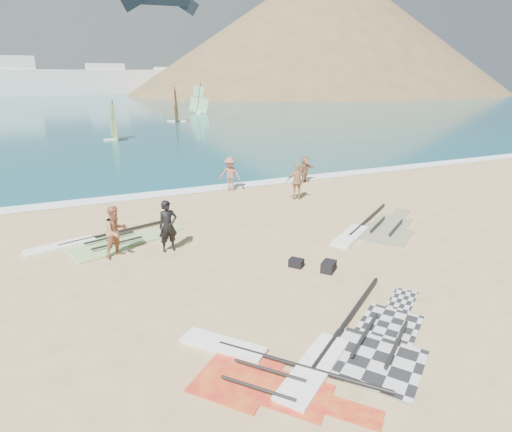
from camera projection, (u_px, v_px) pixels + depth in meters
name	position (u px, v px, depth m)	size (l,w,h in m)	color
ground	(312.00, 283.00, 13.19)	(300.00, 300.00, 0.00)	tan
sea	(80.00, 97.00, 127.44)	(300.00, 240.00, 0.06)	#0B4653
surf_line	(196.00, 191.00, 23.84)	(300.00, 1.20, 0.04)	white
far_town	(22.00, 81.00, 135.46)	(160.00, 8.00, 12.00)	white
headland_main	(325.00, 93.00, 159.01)	(143.00, 143.00, 45.00)	brown
headland_minor	(381.00, 91.00, 181.37)	(70.00, 70.00, 28.00)	brown
rig_grey	(355.00, 347.00, 10.01)	(5.88, 4.52, 0.20)	black
rig_green	(97.00, 243.00, 16.26)	(5.98, 3.23, 0.20)	#5AAF17
rig_orange	(372.00, 229.00, 17.66)	(5.92, 4.51, 0.20)	orange
rig_red	(253.00, 367.00, 9.30)	(3.82, 4.52, 0.19)	red
gear_bag_near	(329.00, 267.00, 13.93)	(0.54, 0.39, 0.34)	black
gear_bag_far	(296.00, 263.00, 14.28)	(0.47, 0.33, 0.28)	black
person_wetsuit	(168.00, 226.00, 15.35)	(0.69, 0.46, 1.90)	black
beachgoer_left	(116.00, 231.00, 14.91)	(0.90, 0.70, 1.84)	#AD6B4D
beachgoer_mid	(230.00, 174.00, 23.53)	(1.22, 0.70, 1.88)	#94584E
beachgoer_back	(297.00, 182.00, 21.87)	(1.10, 0.46, 1.87)	tan
beachgoer_right	(305.00, 169.00, 25.44)	(1.48, 0.47, 1.59)	#9C684D
windsurfer_left	(114.00, 128.00, 42.11)	(2.22, 2.62, 3.94)	white
windsurfer_centre	(176.00, 112.00, 59.10)	(2.68, 2.93, 4.73)	white
windsurfer_right	(199.00, 105.00, 72.30)	(3.09, 2.84, 5.04)	white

